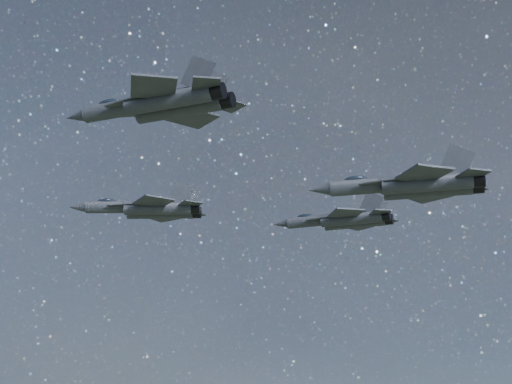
% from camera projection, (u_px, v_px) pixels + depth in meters
% --- Properties ---
extents(jet_lead, '(17.40, 11.71, 4.39)m').
position_uv_depth(jet_lead, '(148.00, 209.00, 88.96)').
color(jet_lead, '#2D3038').
extents(jet_left, '(16.05, 11.39, 4.08)m').
position_uv_depth(jet_left, '(343.00, 220.00, 89.61)').
color(jet_left, '#2D3038').
extents(jet_right, '(16.89, 11.93, 4.28)m').
position_uv_depth(jet_right, '(161.00, 104.00, 61.16)').
color(jet_right, '#2D3038').
extents(jet_slot, '(16.73, 11.80, 4.23)m').
position_uv_depth(jet_slot, '(412.00, 185.00, 65.27)').
color(jet_slot, '#2D3038').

